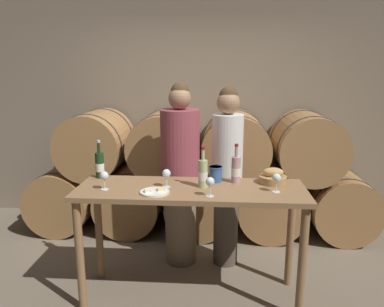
{
  "coord_description": "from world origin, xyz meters",
  "views": [
    {
      "loc": [
        0.21,
        -2.79,
        1.89
      ],
      "look_at": [
        0.0,
        0.12,
        1.21
      ],
      "focal_mm": 35.0,
      "sensor_mm": 36.0,
      "label": 1
    }
  ],
  "objects_px": {
    "wine_bottle_rose": "(236,169)",
    "wine_glass_center": "(210,182)",
    "wine_glass_far_left": "(104,176)",
    "tasting_table": "(191,205)",
    "wine_glass_left": "(166,174)",
    "cheese_plate": "(155,192)",
    "person_left": "(180,175)",
    "bread_basket": "(273,177)",
    "wine_glass_right": "(277,179)",
    "blue_crock": "(216,173)",
    "wine_bottle_red": "(100,165)",
    "person_right": "(227,174)",
    "wine_bottle_white": "(203,173)"
  },
  "relations": [
    {
      "from": "wine_glass_right",
      "to": "bread_basket",
      "type": "bearing_deg",
      "value": 88.18
    },
    {
      "from": "blue_crock",
      "to": "wine_glass_center",
      "type": "relative_size",
      "value": 0.88
    },
    {
      "from": "tasting_table",
      "to": "person_right",
      "type": "distance_m",
      "value": 0.66
    },
    {
      "from": "bread_basket",
      "to": "cheese_plate",
      "type": "distance_m",
      "value": 0.98
    },
    {
      "from": "bread_basket",
      "to": "cheese_plate",
      "type": "bearing_deg",
      "value": -161.53
    },
    {
      "from": "wine_bottle_white",
      "to": "wine_bottle_red",
      "type": "bearing_deg",
      "value": 167.39
    },
    {
      "from": "tasting_table",
      "to": "cheese_plate",
      "type": "xyz_separation_m",
      "value": [
        -0.26,
        -0.14,
        0.15
      ]
    },
    {
      "from": "bread_basket",
      "to": "cheese_plate",
      "type": "xyz_separation_m",
      "value": [
        -0.92,
        -0.31,
        -0.04
      ]
    },
    {
      "from": "cheese_plate",
      "to": "wine_glass_center",
      "type": "distance_m",
      "value": 0.43
    },
    {
      "from": "wine_bottle_white",
      "to": "wine_glass_left",
      "type": "height_order",
      "value": "wine_bottle_white"
    },
    {
      "from": "person_right",
      "to": "wine_glass_far_left",
      "type": "relative_size",
      "value": 11.69
    },
    {
      "from": "person_right",
      "to": "bread_basket",
      "type": "relative_size",
      "value": 7.68
    },
    {
      "from": "person_left",
      "to": "wine_bottle_white",
      "type": "height_order",
      "value": "person_left"
    },
    {
      "from": "tasting_table",
      "to": "wine_glass_left",
      "type": "relative_size",
      "value": 12.34
    },
    {
      "from": "bread_basket",
      "to": "person_right",
      "type": "bearing_deg",
      "value": 131.52
    },
    {
      "from": "tasting_table",
      "to": "wine_bottle_white",
      "type": "xyz_separation_m",
      "value": [
        0.09,
        0.03,
        0.26
      ]
    },
    {
      "from": "bread_basket",
      "to": "wine_glass_right",
      "type": "xyz_separation_m",
      "value": [
        -0.01,
        -0.23,
        0.06
      ]
    },
    {
      "from": "tasting_table",
      "to": "person_right",
      "type": "height_order",
      "value": "person_right"
    },
    {
      "from": "wine_bottle_red",
      "to": "wine_bottle_rose",
      "type": "distance_m",
      "value": 1.16
    },
    {
      "from": "wine_glass_far_left",
      "to": "tasting_table",
      "type": "bearing_deg",
      "value": 7.61
    },
    {
      "from": "wine_bottle_rose",
      "to": "wine_bottle_white",
      "type": "bearing_deg",
      "value": -152.21
    },
    {
      "from": "bread_basket",
      "to": "wine_glass_right",
      "type": "relative_size",
      "value": 1.52
    },
    {
      "from": "cheese_plate",
      "to": "blue_crock",
      "type": "bearing_deg",
      "value": 34.93
    },
    {
      "from": "wine_bottle_rose",
      "to": "wine_glass_far_left",
      "type": "xyz_separation_m",
      "value": [
        -1.02,
        -0.26,
        -0.0
      ]
    },
    {
      "from": "bread_basket",
      "to": "blue_crock",
      "type": "bearing_deg",
      "value": 178.87
    },
    {
      "from": "person_right",
      "to": "bread_basket",
      "type": "distance_m",
      "value": 0.56
    },
    {
      "from": "wine_glass_far_left",
      "to": "wine_glass_left",
      "type": "bearing_deg",
      "value": 11.43
    },
    {
      "from": "person_right",
      "to": "bread_basket",
      "type": "height_order",
      "value": "person_right"
    },
    {
      "from": "person_right",
      "to": "wine_glass_far_left",
      "type": "height_order",
      "value": "person_right"
    },
    {
      "from": "cheese_plate",
      "to": "wine_glass_left",
      "type": "xyz_separation_m",
      "value": [
        0.07,
        0.15,
        0.1
      ]
    },
    {
      "from": "tasting_table",
      "to": "wine_bottle_red",
      "type": "xyz_separation_m",
      "value": [
        -0.8,
        0.23,
        0.26
      ]
    },
    {
      "from": "tasting_table",
      "to": "wine_glass_center",
      "type": "height_order",
      "value": "wine_glass_center"
    },
    {
      "from": "wine_bottle_rose",
      "to": "cheese_plate",
      "type": "distance_m",
      "value": 0.7
    },
    {
      "from": "wine_glass_left",
      "to": "wine_glass_center",
      "type": "relative_size",
      "value": 1.0
    },
    {
      "from": "person_right",
      "to": "wine_bottle_white",
      "type": "xyz_separation_m",
      "value": [
        -0.2,
        -0.55,
        0.16
      ]
    },
    {
      "from": "wine_bottle_rose",
      "to": "wine_glass_right",
      "type": "relative_size",
      "value": 2.22
    },
    {
      "from": "tasting_table",
      "to": "wine_glass_right",
      "type": "height_order",
      "value": "wine_glass_right"
    },
    {
      "from": "wine_glass_center",
      "to": "wine_glass_right",
      "type": "bearing_deg",
      "value": 14.69
    },
    {
      "from": "tasting_table",
      "to": "wine_glass_center",
      "type": "distance_m",
      "value": 0.35
    },
    {
      "from": "blue_crock",
      "to": "bread_basket",
      "type": "height_order",
      "value": "bread_basket"
    },
    {
      "from": "cheese_plate",
      "to": "wine_glass_right",
      "type": "distance_m",
      "value": 0.93
    },
    {
      "from": "person_left",
      "to": "cheese_plate",
      "type": "relative_size",
      "value": 7.89
    },
    {
      "from": "blue_crock",
      "to": "bread_basket",
      "type": "relative_size",
      "value": 0.58
    },
    {
      "from": "person_left",
      "to": "wine_glass_center",
      "type": "bearing_deg",
      "value": -68.86
    },
    {
      "from": "wine_bottle_rose",
      "to": "wine_glass_far_left",
      "type": "bearing_deg",
      "value": -165.95
    },
    {
      "from": "cheese_plate",
      "to": "person_left",
      "type": "bearing_deg",
      "value": 80.45
    },
    {
      "from": "cheese_plate",
      "to": "wine_glass_center",
      "type": "bearing_deg",
      "value": -6.49
    },
    {
      "from": "wine_bottle_rose",
      "to": "wine_glass_center",
      "type": "distance_m",
      "value": 0.41
    },
    {
      "from": "wine_bottle_rose",
      "to": "blue_crock",
      "type": "relative_size",
      "value": 2.52
    },
    {
      "from": "wine_bottle_white",
      "to": "blue_crock",
      "type": "bearing_deg",
      "value": 56.96
    }
  ]
}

